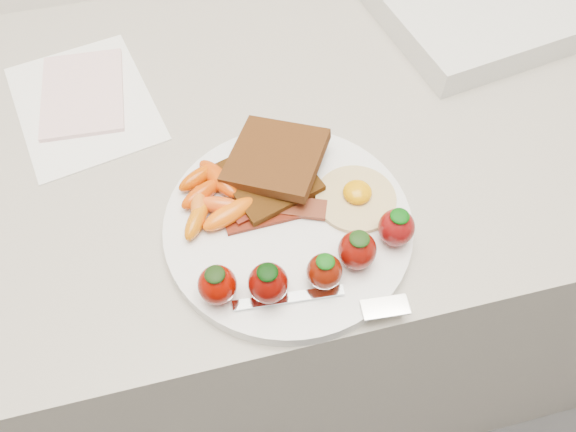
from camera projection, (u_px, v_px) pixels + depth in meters
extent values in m
cube|color=gray|center=(282.00, 279.00, 1.09)|extent=(2.00, 0.60, 0.90)
cylinder|color=white|center=(288.00, 226.00, 0.61)|extent=(0.27, 0.27, 0.02)
cube|color=black|center=(269.00, 179.00, 0.63)|extent=(0.12, 0.12, 0.01)
cube|color=black|center=(276.00, 158.00, 0.63)|extent=(0.14, 0.14, 0.02)
cylinder|color=beige|center=(356.00, 199.00, 0.62)|extent=(0.10, 0.10, 0.01)
ellipsoid|color=#DD8F00|center=(357.00, 192.00, 0.61)|extent=(0.04, 0.04, 0.02)
cube|color=#4F0B05|center=(269.00, 215.00, 0.61)|extent=(0.10, 0.03, 0.00)
cube|color=#420C07|center=(282.00, 205.00, 0.61)|extent=(0.10, 0.06, 0.00)
cube|color=#340C06|center=(273.00, 199.00, 0.61)|extent=(0.10, 0.05, 0.00)
ellipsoid|color=#C43D02|center=(201.00, 194.00, 0.61)|extent=(0.06, 0.04, 0.02)
ellipsoid|color=#DD4E12|center=(220.00, 205.00, 0.61)|extent=(0.06, 0.04, 0.02)
ellipsoid|color=#CA6205|center=(197.00, 220.00, 0.59)|extent=(0.04, 0.05, 0.02)
ellipsoid|color=#C13D03|center=(219.00, 179.00, 0.62)|extent=(0.05, 0.07, 0.02)
ellipsoid|color=#BB4200|center=(198.00, 178.00, 0.63)|extent=(0.05, 0.04, 0.02)
ellipsoid|color=#E15A06|center=(229.00, 214.00, 0.60)|extent=(0.07, 0.05, 0.02)
ellipsoid|color=orange|center=(199.00, 205.00, 0.60)|extent=(0.03, 0.05, 0.02)
ellipsoid|color=#720800|center=(217.00, 285.00, 0.54)|extent=(0.04, 0.04, 0.04)
ellipsoid|color=black|center=(215.00, 274.00, 0.52)|extent=(0.02, 0.02, 0.01)
ellipsoid|color=#580602|center=(268.00, 283.00, 0.54)|extent=(0.04, 0.04, 0.04)
ellipsoid|color=black|center=(267.00, 272.00, 0.52)|extent=(0.02, 0.02, 0.01)
ellipsoid|color=#560F03|center=(324.00, 272.00, 0.55)|extent=(0.04, 0.04, 0.04)
ellipsoid|color=#0B480A|center=(325.00, 261.00, 0.53)|extent=(0.02, 0.02, 0.01)
ellipsoid|color=#630B05|center=(357.00, 250.00, 0.56)|extent=(0.04, 0.04, 0.04)
ellipsoid|color=black|center=(360.00, 239.00, 0.54)|extent=(0.02, 0.02, 0.01)
ellipsoid|color=#6B0B0B|center=(396.00, 228.00, 0.58)|extent=(0.04, 0.04, 0.04)
ellipsoid|color=#054407|center=(400.00, 216.00, 0.56)|extent=(0.02, 0.02, 0.01)
cube|color=silver|center=(289.00, 298.00, 0.55)|extent=(0.11, 0.02, 0.00)
cube|color=white|center=(385.00, 307.00, 0.55)|extent=(0.05, 0.02, 0.00)
cube|color=white|center=(84.00, 103.00, 0.73)|extent=(0.20, 0.25, 0.00)
cube|color=beige|center=(83.00, 93.00, 0.73)|extent=(0.11, 0.16, 0.01)
cube|color=silver|center=(487.00, 5.00, 0.81)|extent=(0.33, 0.28, 0.04)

